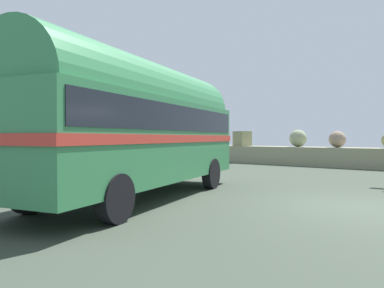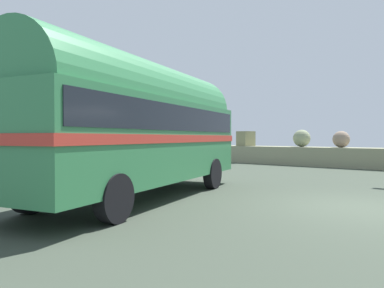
# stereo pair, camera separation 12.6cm
# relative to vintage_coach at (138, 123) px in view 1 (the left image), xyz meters

# --- Properties ---
(ground) EXTENTS (32.00, 26.00, 0.02)m
(ground) POSITION_rel_vintage_coach_xyz_m (4.97, 2.43, -2.04)
(ground) COLOR #353F33
(vintage_coach) EXTENTS (4.66, 8.91, 3.70)m
(vintage_coach) POSITION_rel_vintage_coach_xyz_m (0.00, 0.00, 0.00)
(vintage_coach) COLOR black
(vintage_coach) RESTS_ON ground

